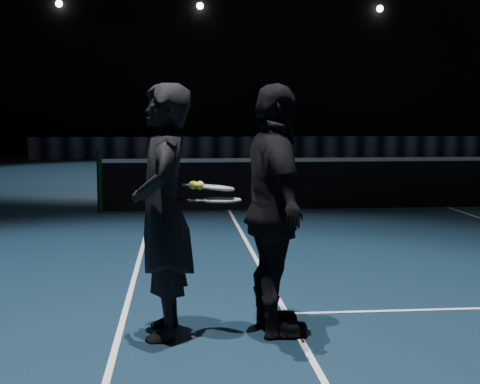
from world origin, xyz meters
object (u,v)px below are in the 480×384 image
object	(u,v)px
racket_upper	(216,188)
tennis_balls	(197,183)
player_a	(163,212)
player_b	(275,211)
racket_lower	(222,200)

from	to	relation	value
racket_upper	tennis_balls	size ratio (longest dim) A/B	5.67
player_a	tennis_balls	size ratio (longest dim) A/B	16.09
player_a	player_b	size ratio (longest dim) A/B	1.00
player_b	tennis_balls	bearing A→B (deg)	80.45
racket_lower	racket_upper	distance (m)	0.11
racket_upper	player_b	bearing A→B (deg)	-9.08
player_b	racket_upper	size ratio (longest dim) A/B	2.84
player_a	racket_upper	distance (m)	0.44
racket_lower	tennis_balls	xyz separation A→B (m)	(-0.19, 0.01, 0.13)
racket_upper	player_a	bearing A→B (deg)	-178.29
player_b	racket_upper	bearing A→B (deg)	75.85
tennis_balls	player_a	bearing A→B (deg)	178.61
player_a	player_b	bearing A→B (deg)	88.07
racket_lower	tennis_balls	world-z (taller)	tennis_balls
player_b	racket_lower	size ratio (longest dim) A/B	2.84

